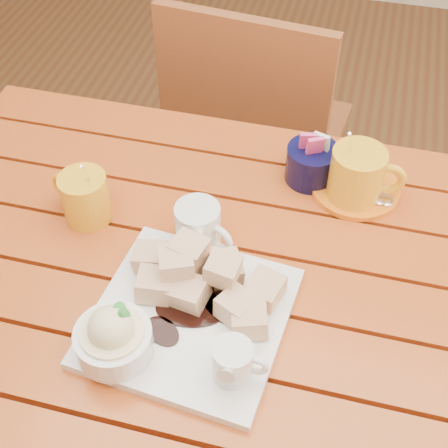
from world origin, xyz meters
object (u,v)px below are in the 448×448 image
(table, at_px, (227,312))
(dessert_plate, at_px, (176,313))
(orange_saucer, at_px, (356,188))
(coffee_mug_right, at_px, (358,176))
(chair_far, at_px, (254,134))
(coffee_mug_left, at_px, (84,196))

(table, relative_size, dessert_plate, 3.89)
(table, distance_m, orange_saucer, 0.33)
(coffee_mug_right, height_order, chair_far, coffee_mug_right)
(coffee_mug_left, bearing_deg, orange_saucer, 41.54)
(coffee_mug_left, xyz_separation_m, coffee_mug_right, (0.45, 0.16, 0.01))
(table, distance_m, dessert_plate, 0.19)
(table, xyz_separation_m, coffee_mug_left, (-0.27, 0.07, 0.15))
(chair_far, bearing_deg, orange_saucer, 129.07)
(coffee_mug_right, bearing_deg, orange_saucer, 77.30)
(table, bearing_deg, dessert_plate, -112.47)
(chair_far, bearing_deg, dessert_plate, 99.66)
(coffee_mug_right, bearing_deg, coffee_mug_left, -167.09)
(dessert_plate, relative_size, coffee_mug_left, 2.25)
(coffee_mug_left, relative_size, coffee_mug_right, 0.86)
(dessert_plate, xyz_separation_m, chair_far, (-0.05, 0.79, -0.29))
(coffee_mug_right, distance_m, orange_saucer, 0.05)
(dessert_plate, height_order, coffee_mug_right, coffee_mug_right)
(table, xyz_separation_m, coffee_mug_right, (0.18, 0.23, 0.16))
(orange_saucer, bearing_deg, coffee_mug_right, -95.96)
(dessert_plate, relative_size, orange_saucer, 1.90)
(dessert_plate, distance_m, orange_saucer, 0.43)
(coffee_mug_left, distance_m, coffee_mug_right, 0.48)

